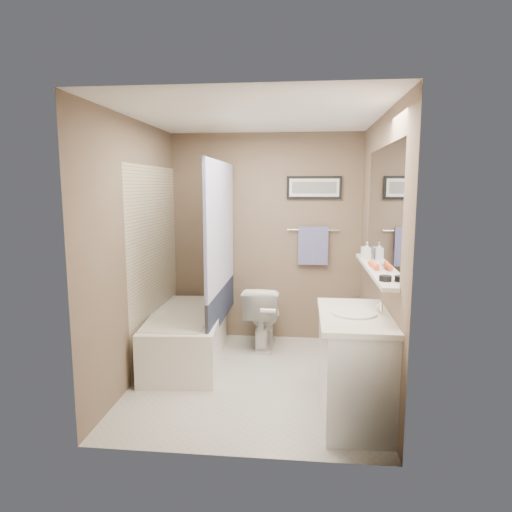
# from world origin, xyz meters

# --- Properties ---
(ground) EXTENTS (2.50, 2.50, 0.00)m
(ground) POSITION_xyz_m (0.00, 0.00, 0.00)
(ground) COLOR beige
(ground) RESTS_ON ground
(ceiling) EXTENTS (2.20, 2.50, 0.04)m
(ceiling) POSITION_xyz_m (0.00, 0.00, 2.38)
(ceiling) COLOR white
(ceiling) RESTS_ON wall_back
(wall_back) EXTENTS (2.20, 0.04, 2.40)m
(wall_back) POSITION_xyz_m (0.00, 1.23, 1.20)
(wall_back) COLOR brown
(wall_back) RESTS_ON ground
(wall_front) EXTENTS (2.20, 0.04, 2.40)m
(wall_front) POSITION_xyz_m (0.00, -1.23, 1.20)
(wall_front) COLOR brown
(wall_front) RESTS_ON ground
(wall_left) EXTENTS (0.04, 2.50, 2.40)m
(wall_left) POSITION_xyz_m (-1.08, 0.00, 1.20)
(wall_left) COLOR brown
(wall_left) RESTS_ON ground
(wall_right) EXTENTS (0.04, 2.50, 2.40)m
(wall_right) POSITION_xyz_m (1.08, 0.00, 1.20)
(wall_right) COLOR brown
(wall_right) RESTS_ON ground
(tile_surround) EXTENTS (0.02, 1.55, 2.00)m
(tile_surround) POSITION_xyz_m (-1.09, 0.50, 1.00)
(tile_surround) COLOR beige
(tile_surround) RESTS_ON wall_left
(curtain_rod) EXTENTS (0.02, 1.55, 0.02)m
(curtain_rod) POSITION_xyz_m (-0.40, 0.50, 2.05)
(curtain_rod) COLOR silver
(curtain_rod) RESTS_ON wall_left
(curtain_upper) EXTENTS (0.03, 1.45, 1.28)m
(curtain_upper) POSITION_xyz_m (-0.40, 0.50, 1.40)
(curtain_upper) COLOR white
(curtain_upper) RESTS_ON curtain_rod
(curtain_lower) EXTENTS (0.03, 1.45, 0.36)m
(curtain_lower) POSITION_xyz_m (-0.40, 0.50, 0.58)
(curtain_lower) COLOR #21293F
(curtain_lower) RESTS_ON curtain_rod
(mirror) EXTENTS (0.02, 1.60, 1.00)m
(mirror) POSITION_xyz_m (1.09, -0.15, 1.62)
(mirror) COLOR silver
(mirror) RESTS_ON wall_right
(shelf) EXTENTS (0.12, 1.60, 0.03)m
(shelf) POSITION_xyz_m (1.04, -0.15, 1.10)
(shelf) COLOR silver
(shelf) RESTS_ON wall_right
(towel_bar) EXTENTS (0.60, 0.02, 0.02)m
(towel_bar) POSITION_xyz_m (0.55, 1.22, 1.30)
(towel_bar) COLOR silver
(towel_bar) RESTS_ON wall_back
(towel) EXTENTS (0.34, 0.05, 0.44)m
(towel) POSITION_xyz_m (0.55, 1.20, 1.12)
(towel) COLOR #898EC8
(towel) RESTS_ON towel_bar
(art_frame) EXTENTS (0.62, 0.02, 0.26)m
(art_frame) POSITION_xyz_m (0.55, 1.23, 1.78)
(art_frame) COLOR black
(art_frame) RESTS_ON wall_back
(art_mat) EXTENTS (0.56, 0.00, 0.20)m
(art_mat) POSITION_xyz_m (0.55, 1.22, 1.78)
(art_mat) COLOR white
(art_mat) RESTS_ON art_frame
(art_image) EXTENTS (0.50, 0.00, 0.13)m
(art_image) POSITION_xyz_m (0.55, 1.22, 1.78)
(art_image) COLOR #595959
(art_image) RESTS_ON art_mat
(door) EXTENTS (0.80, 0.02, 2.00)m
(door) POSITION_xyz_m (0.55, -1.24, 1.00)
(door) COLOR silver
(door) RESTS_ON wall_front
(door_handle) EXTENTS (0.10, 0.02, 0.02)m
(door_handle) POSITION_xyz_m (0.22, -1.19, 1.00)
(door_handle) COLOR silver
(door_handle) RESTS_ON door
(bathtub) EXTENTS (0.84, 1.56, 0.50)m
(bathtub) POSITION_xyz_m (-0.75, 0.42, 0.25)
(bathtub) COLOR white
(bathtub) RESTS_ON ground
(tub_rim) EXTENTS (0.56, 1.36, 0.02)m
(tub_rim) POSITION_xyz_m (-0.75, 0.42, 0.50)
(tub_rim) COLOR silver
(tub_rim) RESTS_ON bathtub
(toilet) EXTENTS (0.41, 0.70, 0.70)m
(toilet) POSITION_xyz_m (-0.00, 0.92, 0.35)
(toilet) COLOR white
(toilet) RESTS_ON ground
(vanity) EXTENTS (0.53, 0.92, 0.80)m
(vanity) POSITION_xyz_m (0.85, -0.64, 0.40)
(vanity) COLOR white
(vanity) RESTS_ON ground
(countertop) EXTENTS (0.54, 0.96, 0.04)m
(countertop) POSITION_xyz_m (0.84, -0.64, 0.82)
(countertop) COLOR silver
(countertop) RESTS_ON vanity
(sink_basin) EXTENTS (0.34, 0.34, 0.01)m
(sink_basin) POSITION_xyz_m (0.83, -0.64, 0.85)
(sink_basin) COLOR white
(sink_basin) RESTS_ON countertop
(faucet_spout) EXTENTS (0.02, 0.02, 0.10)m
(faucet_spout) POSITION_xyz_m (1.03, -0.64, 0.89)
(faucet_spout) COLOR white
(faucet_spout) RESTS_ON countertop
(faucet_knob) EXTENTS (0.05, 0.05, 0.05)m
(faucet_knob) POSITION_xyz_m (1.03, -0.54, 0.87)
(faucet_knob) COLOR white
(faucet_knob) RESTS_ON countertop
(candle_bowl_near) EXTENTS (0.09, 0.09, 0.04)m
(candle_bowl_near) POSITION_xyz_m (1.04, -0.72, 1.14)
(candle_bowl_near) COLOR black
(candle_bowl_near) RESTS_ON shelf
(hair_brush_front) EXTENTS (0.04, 0.22, 0.04)m
(hair_brush_front) POSITION_xyz_m (1.04, -0.22, 1.14)
(hair_brush_front) COLOR #EC5221
(hair_brush_front) RESTS_ON shelf
(hair_brush_back) EXTENTS (0.07, 0.22, 0.04)m
(hair_brush_back) POSITION_xyz_m (1.04, -0.14, 1.14)
(hair_brush_back) COLOR orange
(hair_brush_back) RESTS_ON shelf
(pink_comb) EXTENTS (0.04, 0.16, 0.01)m
(pink_comb) POSITION_xyz_m (1.04, 0.01, 1.12)
(pink_comb) COLOR pink
(pink_comb) RESTS_ON shelf
(glass_jar) EXTENTS (0.08, 0.08, 0.10)m
(glass_jar) POSITION_xyz_m (1.04, 0.43, 1.17)
(glass_jar) COLOR silver
(glass_jar) RESTS_ON shelf
(soap_bottle) EXTENTS (0.08, 0.08, 0.16)m
(soap_bottle) POSITION_xyz_m (1.04, 0.29, 1.20)
(soap_bottle) COLOR #999999
(soap_bottle) RESTS_ON shelf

